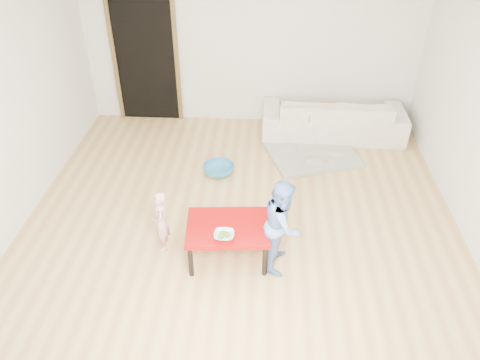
# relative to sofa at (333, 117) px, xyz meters

# --- Properties ---
(floor) EXTENTS (5.00, 5.00, 0.01)m
(floor) POSITION_rel_sofa_xyz_m (-1.26, -2.05, -0.31)
(floor) COLOR tan
(floor) RESTS_ON ground
(back_wall) EXTENTS (5.00, 0.02, 2.60)m
(back_wall) POSITION_rel_sofa_xyz_m (-1.26, 0.45, 0.99)
(back_wall) COLOR silver
(back_wall) RESTS_ON floor
(left_wall) EXTENTS (0.02, 5.00, 2.60)m
(left_wall) POSITION_rel_sofa_xyz_m (-3.76, -2.05, 0.99)
(left_wall) COLOR silver
(left_wall) RESTS_ON floor
(doorway) EXTENTS (1.02, 0.08, 2.11)m
(doorway) POSITION_rel_sofa_xyz_m (-2.86, 0.43, 0.72)
(doorway) COLOR brown
(doorway) RESTS_ON back_wall
(sofa) EXTENTS (2.10, 0.84, 0.61)m
(sofa) POSITION_rel_sofa_xyz_m (0.00, 0.00, 0.00)
(sofa) COLOR white
(sofa) RESTS_ON floor
(cushion) EXTENTS (0.51, 0.47, 0.12)m
(cushion) POSITION_rel_sofa_xyz_m (-0.21, -0.18, 0.16)
(cushion) COLOR #DD5818
(cushion) RESTS_ON sofa
(red_table) EXTENTS (0.88, 0.69, 0.42)m
(red_table) POSITION_rel_sofa_xyz_m (-1.35, -2.74, -0.10)
(red_table) COLOR #920807
(red_table) RESTS_ON floor
(bowl) EXTENTS (0.20, 0.20, 0.05)m
(bowl) POSITION_rel_sofa_xyz_m (-1.37, -2.91, 0.14)
(bowl) COLOR white
(bowl) RESTS_ON red_table
(broccoli) EXTENTS (0.12, 0.12, 0.06)m
(broccoli) POSITION_rel_sofa_xyz_m (-1.37, -2.91, 0.14)
(broccoli) COLOR #2D5919
(broccoli) RESTS_ON red_table
(child_pink) EXTENTS (0.23, 0.29, 0.71)m
(child_pink) POSITION_rel_sofa_xyz_m (-2.07, -2.64, 0.05)
(child_pink) COLOR pink
(child_pink) RESTS_ON floor
(child_blue) EXTENTS (0.45, 0.54, 1.01)m
(child_blue) POSITION_rel_sofa_xyz_m (-0.80, -2.79, 0.20)
(child_blue) COLOR #5E83DA
(child_blue) RESTS_ON floor
(basin) EXTENTS (0.41, 0.41, 0.13)m
(basin) POSITION_rel_sofa_xyz_m (-1.61, -1.17, -0.24)
(basin) COLOR teal
(basin) RESTS_ON floor
(blanket) EXTENTS (1.43, 1.31, 0.06)m
(blanket) POSITION_rel_sofa_xyz_m (-0.33, -0.63, -0.28)
(blanket) COLOR #A5A292
(blanket) RESTS_ON floor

